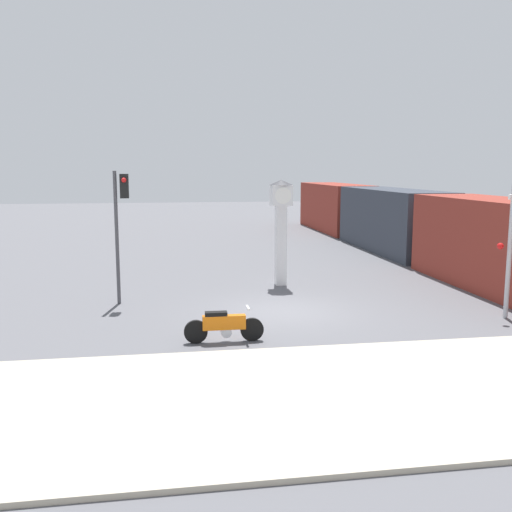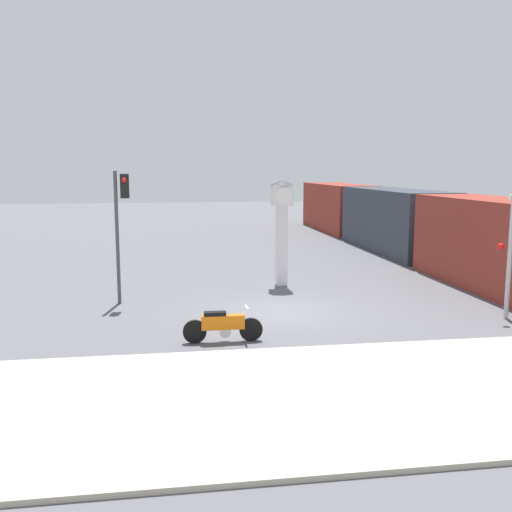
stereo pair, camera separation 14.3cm
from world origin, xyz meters
The scene contains 7 objects.
ground_plane centered at (0.00, 0.00, 0.00)m, with size 120.00×120.00×0.00m, color #56565B.
sidewalk_strip centered at (0.00, -6.92, 0.05)m, with size 36.00×6.00×0.10m.
motorcycle centered at (-2.20, -2.92, 0.45)m, with size 2.11×0.46×0.93m.
clock_tower centered at (0.77, 4.20, 2.72)m, with size 0.93×0.93×4.11m.
freight_train centered at (8.81, 12.56, 1.70)m, with size 2.80×31.98×3.40m.
traffic_light centered at (-5.13, 1.96, 3.06)m, with size 0.50×0.35×4.46m.
railroad_crossing_signal centered at (6.59, -1.84, 2.21)m, with size 0.90×0.82×4.07m.
Camera 1 is at (-3.66, -17.41, 4.54)m, focal length 40.00 mm.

